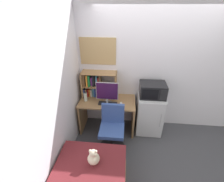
{
  "coord_description": "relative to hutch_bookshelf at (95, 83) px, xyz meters",
  "views": [
    {
      "loc": [
        -0.61,
        -3.02,
        2.48
      ],
      "look_at": [
        -0.87,
        -0.34,
        0.99
      ],
      "focal_mm": 24.94,
      "sensor_mm": 36.0,
      "label": 1
    }
  ],
  "objects": [
    {
      "name": "wall_back",
      "position": [
        1.66,
        0.15,
        0.26
      ],
      "size": [
        6.4,
        0.04,
        2.6
      ],
      "primitive_type": "cube",
      "color": "silver",
      "rests_on": "ground_plane"
    },
    {
      "name": "wall_left",
      "position": [
        -0.36,
        -1.47,
        0.26
      ],
      "size": [
        0.04,
        4.4,
        2.6
      ],
      "primitive_type": "cube",
      "color": "silver",
      "rests_on": "ground_plane"
    },
    {
      "name": "desk",
      "position": [
        0.29,
        -0.18,
        -0.53
      ],
      "size": [
        1.15,
        0.62,
        0.74
      ],
      "color": "#997047",
      "rests_on": "ground_plane"
    },
    {
      "name": "hutch_bookshelf",
      "position": [
        0.0,
        0.0,
        0.0
      ],
      "size": [
        0.73,
        0.29,
        0.56
      ],
      "color": "#997047",
      "rests_on": "desk"
    },
    {
      "name": "monitor",
      "position": [
        0.3,
        -0.3,
        -0.04
      ],
      "size": [
        0.44,
        0.21,
        0.47
      ],
      "color": "#B7B7BC",
      "rests_on": "desk"
    },
    {
      "name": "keyboard",
      "position": [
        0.31,
        -0.31,
        -0.29
      ],
      "size": [
        0.38,
        0.13,
        0.02
      ],
      "primitive_type": "cube",
      "color": "black",
      "rests_on": "desk"
    },
    {
      "name": "computer_mouse",
      "position": [
        0.58,
        -0.28,
        -0.28
      ],
      "size": [
        0.05,
        0.1,
        0.03
      ],
      "primitive_type": "ellipsoid",
      "color": "silver",
      "rests_on": "desk"
    },
    {
      "name": "water_bottle",
      "position": [
        -0.16,
        -0.23,
        -0.2
      ],
      "size": [
        0.07,
        0.07,
        0.2
      ],
      "color": "silver",
      "rests_on": "desk"
    },
    {
      "name": "mini_fridge",
      "position": [
        1.18,
        -0.14,
        -0.6
      ],
      "size": [
        0.54,
        0.52,
        0.88
      ],
      "color": "silver",
      "rests_on": "ground_plane"
    },
    {
      "name": "microwave",
      "position": [
        1.18,
        -0.14,
        -0.02
      ],
      "size": [
        0.5,
        0.39,
        0.28
      ],
      "color": "black",
      "rests_on": "mini_fridge"
    },
    {
      "name": "desk_chair",
      "position": [
        0.44,
        -0.71,
        -0.63
      ],
      "size": [
        0.51,
        0.51,
        0.92
      ],
      "color": "black",
      "rests_on": "ground_plane"
    },
    {
      "name": "bed",
      "position": [
        0.2,
        -1.56,
        -0.79
      ],
      "size": [
        1.04,
        0.95,
        0.49
      ],
      "color": "#997047",
      "rests_on": "ground_plane"
    },
    {
      "name": "teddy_bear",
      "position": [
        0.25,
        -1.47,
        -0.43
      ],
      "size": [
        0.17,
        0.17,
        0.26
      ],
      "color": "beige",
      "rests_on": "bed"
    },
    {
      "name": "wall_corkboard",
      "position": [
        0.07,
        0.12,
        0.65
      ],
      "size": [
        0.71,
        0.02,
        0.53
      ],
      "primitive_type": "cube",
      "color": "tan"
    }
  ]
}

